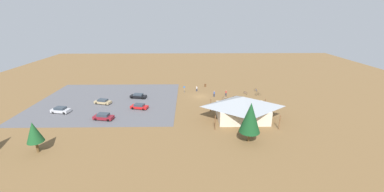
{
  "coord_description": "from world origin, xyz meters",
  "views": [
    {
      "loc": [
        3.44,
        65.64,
        22.69
      ],
      "look_at": [
        2.4,
        2.97,
        1.2
      ],
      "focal_mm": 22.54,
      "sensor_mm": 36.0,
      "label": 1
    }
  ],
  "objects": [
    {
      "name": "trash_bin",
      "position": [
        -2.18,
        -9.95,
        0.45
      ],
      "size": [
        0.6,
        0.6,
        0.9
      ],
      "primitive_type": "cylinder",
      "color": "brown",
      "rests_on": "ground"
    },
    {
      "name": "visitor_near_lot",
      "position": [
        0.79,
        -5.08,
        0.86
      ],
      "size": [
        0.4,
        0.39,
        1.65
      ],
      "color": "#2D3347",
      "rests_on": "ground"
    },
    {
      "name": "pine_far_west",
      "position": [
        -7.76,
        26.0,
        4.93
      ],
      "size": [
        3.85,
        3.85,
        7.79
      ],
      "color": "brown",
      "rests_on": "ground"
    },
    {
      "name": "visitor_at_bikes",
      "position": [
        -4.03,
        0.11,
        0.91
      ],
      "size": [
        0.4,
        0.4,
        1.73
      ],
      "color": "#2D3347",
      "rests_on": "ground"
    },
    {
      "name": "bicycle_yellow_lone_east",
      "position": [
        -10.62,
        5.09,
        0.39
      ],
      "size": [
        0.48,
        1.74,
        0.9
      ],
      "color": "black",
      "rests_on": "ground"
    },
    {
      "name": "parking_lot_asphalt",
      "position": [
        25.32,
        3.42,
        0.03
      ],
      "size": [
        37.38,
        32.16,
        0.05
      ],
      "primitive_type": "cube",
      "color": "#56565B",
      "rests_on": "ground"
    },
    {
      "name": "lot_sign",
      "position": [
        4.63,
        -3.29,
        1.41
      ],
      "size": [
        0.56,
        0.08,
        2.2
      ],
      "color": "#99999E",
      "rests_on": "ground"
    },
    {
      "name": "car_tan_second_row",
      "position": [
        26.04,
        5.58,
        0.69
      ],
      "size": [
        4.6,
        2.87,
        1.26
      ],
      "color": "tan",
      "rests_on": "parking_lot_asphalt"
    },
    {
      "name": "car_black_back_corner",
      "position": [
        17.52,
        1.19,
        0.7
      ],
      "size": [
        4.74,
        2.55,
        1.3
      ],
      "color": "black",
      "rests_on": "parking_lot_asphalt"
    },
    {
      "name": "bicycle_orange_edge_south",
      "position": [
        -6.37,
        7.23,
        0.37
      ],
      "size": [
        1.72,
        0.59,
        0.84
      ],
      "color": "black",
      "rests_on": "ground"
    },
    {
      "name": "bicycle_white_by_bin",
      "position": [
        -6.76,
        2.47,
        0.37
      ],
      "size": [
        1.56,
        0.82,
        0.85
      ],
      "color": "black",
      "rests_on": "ground"
    },
    {
      "name": "pine_center",
      "position": [
        29.43,
        28.94,
        3.8
      ],
      "size": [
        2.73,
        2.73,
        5.65
      ],
      "color": "brown",
      "rests_on": "ground"
    },
    {
      "name": "car_red_far_end",
      "position": [
        15.71,
        9.28,
        0.69
      ],
      "size": [
        4.57,
        2.76,
        1.28
      ],
      "color": "red",
      "rests_on": "parking_lot_asphalt"
    },
    {
      "name": "car_maroon_near_entry",
      "position": [
        22.53,
        15.67,
        0.77
      ],
      "size": [
        4.67,
        2.6,
        1.46
      ],
      "color": "maroon",
      "rests_on": "parking_lot_asphalt"
    },
    {
      "name": "bicycle_black_trailside",
      "position": [
        -17.01,
        -0.84,
        0.39
      ],
      "size": [
        1.7,
        0.48,
        0.91
      ],
      "color": "black",
      "rests_on": "ground"
    },
    {
      "name": "bicycle_teal_yard_front",
      "position": [
        -9.1,
        2.43,
        0.37
      ],
      "size": [
        0.74,
        1.58,
        0.85
      ],
      "color": "black",
      "rests_on": "ground"
    },
    {
      "name": "bike_pavilion",
      "position": [
        -8.67,
        16.0,
        3.08
      ],
      "size": [
        13.68,
        10.35,
        5.45
      ],
      "color": "beige",
      "rests_on": "ground"
    },
    {
      "name": "ground",
      "position": [
        0.0,
        0.0,
        0.0
      ],
      "size": [
        160.0,
        160.0,
        0.0
      ],
      "primitive_type": "plane",
      "color": "brown",
      "rests_on": "ground"
    },
    {
      "name": "bicycle_blue_near_sign",
      "position": [
        -17.34,
        -4.59,
        0.37
      ],
      "size": [
        0.71,
        1.62,
        0.83
      ],
      "color": "black",
      "rests_on": "ground"
    },
    {
      "name": "visitor_crossing_yard",
      "position": [
        -7.57,
        -0.75,
        0.87
      ],
      "size": [
        0.37,
        0.4,
        1.67
      ],
      "color": "#2D3347",
      "rests_on": "ground"
    },
    {
      "name": "bicycle_green_yard_center",
      "position": [
        -14.0,
        8.52,
        0.38
      ],
      "size": [
        1.69,
        0.62,
        0.87
      ],
      "color": "black",
      "rests_on": "ground"
    },
    {
      "name": "bicycle_purple_mid_cluster",
      "position": [
        -13.54,
        -2.07,
        0.35
      ],
      "size": [
        0.81,
        1.47,
        0.79
      ],
      "color": "black",
      "rests_on": "ground"
    },
    {
      "name": "car_silver_by_curb",
      "position": [
        34.19,
        11.46,
        0.75
      ],
      "size": [
        4.61,
        2.66,
        1.41
      ],
      "color": "#BCBCC1",
      "rests_on": "parking_lot_asphalt"
    }
  ]
}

